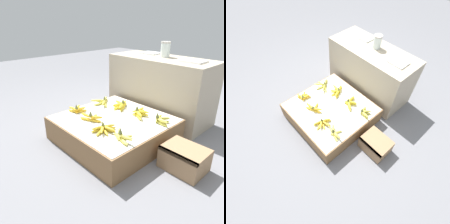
% 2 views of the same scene
% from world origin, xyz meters
% --- Properties ---
extents(ground_plane, '(10.00, 10.00, 0.00)m').
position_xyz_m(ground_plane, '(0.00, 0.00, 0.00)').
color(ground_plane, slate).
extents(display_platform, '(0.94, 0.92, 0.23)m').
position_xyz_m(display_platform, '(0.00, 0.00, 0.11)').
color(display_platform, olive).
rests_on(display_platform, ground_plane).
extents(back_vendor_table, '(1.17, 0.50, 0.69)m').
position_xyz_m(back_vendor_table, '(-0.06, 0.77, 0.34)').
color(back_vendor_table, tan).
rests_on(back_vendor_table, ground_plane).
extents(wooden_crate, '(0.32, 0.26, 0.18)m').
position_xyz_m(wooden_crate, '(0.69, 0.09, 0.09)').
color(wooden_crate, '#997551').
rests_on(wooden_crate, ground_plane).
extents(banana_bunch_front_left, '(0.14, 0.15, 0.09)m').
position_xyz_m(banana_bunch_front_left, '(-0.35, -0.17, 0.25)').
color(banana_bunch_front_left, gold).
rests_on(banana_bunch_front_left, display_platform).
extents(banana_bunch_front_midleft, '(0.23, 0.17, 0.10)m').
position_xyz_m(banana_bunch_front_midleft, '(-0.10, -0.18, 0.26)').
color(banana_bunch_front_midleft, gold).
rests_on(banana_bunch_front_midleft, display_platform).
extents(banana_bunch_front_midright, '(0.16, 0.22, 0.09)m').
position_xyz_m(banana_bunch_front_midright, '(0.14, -0.24, 0.25)').
color(banana_bunch_front_midright, gold).
rests_on(banana_bunch_front_midright, display_platform).
extents(banana_bunch_front_right, '(0.22, 0.15, 0.11)m').
position_xyz_m(banana_bunch_front_right, '(0.33, -0.22, 0.26)').
color(banana_bunch_front_right, '#DBCC4C').
rests_on(banana_bunch_front_right, display_platform).
extents(banana_bunch_middle_left, '(0.25, 0.24, 0.09)m').
position_xyz_m(banana_bunch_middle_left, '(-0.35, 0.17, 0.25)').
color(banana_bunch_middle_left, gold).
rests_on(banana_bunch_middle_left, display_platform).
extents(banana_bunch_middle_midleft, '(0.21, 0.23, 0.10)m').
position_xyz_m(banana_bunch_middle_midleft, '(-0.13, 0.23, 0.26)').
color(banana_bunch_middle_midleft, yellow).
rests_on(banana_bunch_middle_midleft, display_platform).
extents(banana_bunch_middle_midright, '(0.16, 0.22, 0.11)m').
position_xyz_m(banana_bunch_middle_midright, '(0.13, 0.21, 0.26)').
color(banana_bunch_middle_midright, yellow).
rests_on(banana_bunch_middle_midright, display_platform).
extents(banana_bunch_middle_right, '(0.15, 0.12, 0.10)m').
position_xyz_m(banana_bunch_middle_right, '(0.36, 0.23, 0.26)').
color(banana_bunch_middle_right, gold).
rests_on(banana_bunch_middle_right, display_platform).
extents(glass_jar, '(0.11, 0.11, 0.16)m').
position_xyz_m(glass_jar, '(-0.06, 0.82, 0.77)').
color(glass_jar, silver).
rests_on(glass_jar, back_vendor_table).
extents(foam_tray_white, '(0.21, 0.17, 0.02)m').
position_xyz_m(foam_tray_white, '(0.31, 0.77, 0.70)').
color(foam_tray_white, white).
rests_on(foam_tray_white, back_vendor_table).
extents(foam_tray_dark, '(0.20, 0.17, 0.02)m').
position_xyz_m(foam_tray_dark, '(-0.30, 0.88, 0.70)').
color(foam_tray_dark, white).
rests_on(foam_tray_dark, back_vendor_table).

